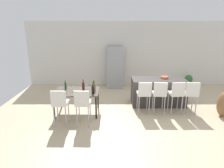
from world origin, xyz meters
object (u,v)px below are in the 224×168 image
object	(u,v)px
wine_glass_near	(73,87)
dining_chair_near	(60,102)
refrigerator	(115,67)
kitchen_island	(158,92)
wine_bottle_middle	(94,86)
fruit_bowl	(164,77)
bar_chair_left	(144,93)
wine_glass_corner	(86,85)
floor_vase	(224,104)
wine_bottle_far	(65,86)
wine_bottle_end	(83,86)
wine_bottle_left	(93,90)
bar_chair_far	(191,93)
wine_glass_inner	(60,87)
bar_chair_middle	(160,93)
bar_chair_right	(177,93)
wine_bottle_right	(94,87)
dining_chair_far	(83,102)
dining_table	(77,93)
potted_plant	(188,80)

from	to	relation	value
wine_glass_near	dining_chair_near	bearing A→B (deg)	-103.21
refrigerator	kitchen_island	bearing A→B (deg)	-54.06
wine_bottle_middle	fruit_bowl	xyz separation A→B (m)	(2.41, 0.72, 0.09)
bar_chair_left	refrigerator	world-z (taller)	refrigerator
kitchen_island	wine_glass_corner	xyz separation A→B (m)	(-2.44, -0.50, 0.40)
dining_chair_near	wine_bottle_middle	world-z (taller)	dining_chair_near
floor_vase	wine_bottle_far	bearing A→B (deg)	174.79
wine_bottle_end	fruit_bowl	distance (m)	2.84
kitchen_island	wine_bottle_left	distance (m)	2.45
bar_chair_far	wine_bottle_middle	world-z (taller)	bar_chair_far
wine_glass_inner	floor_vase	bearing A→B (deg)	-2.42
bar_chair_middle	wine_glass_corner	bearing A→B (deg)	172.18
bar_chair_far	wine_bottle_end	xyz separation A→B (m)	(-3.34, 0.13, 0.17)
dining_chair_near	wine_bottle_end	world-z (taller)	wine_bottle_end
wine_glass_near	wine_glass_corner	world-z (taller)	same
bar_chair_right	fruit_bowl	xyz separation A→B (m)	(-0.16, 0.89, 0.26)
wine_glass_near	wine_bottle_middle	bearing A→B (deg)	11.35
wine_glass_corner	wine_bottle_right	bearing A→B (deg)	-42.86
bar_chair_left	dining_chair_far	world-z (taller)	same
dining_table	wine_bottle_left	world-z (taller)	wine_bottle_left
wine_glass_corner	wine_glass_inner	world-z (taller)	same
wine_glass_inner	refrigerator	size ratio (longest dim) A/B	0.09
bar_chair_right	wine_bottle_middle	world-z (taller)	bar_chair_right
bar_chair_middle	refrigerator	size ratio (longest dim) A/B	0.57
bar_chair_far	dining_chair_near	size ratio (longest dim) A/B	1.00
wine_bottle_end	wine_glass_inner	distance (m)	0.70
bar_chair_right	dining_table	world-z (taller)	bar_chair_right
bar_chair_right	bar_chair_far	size ratio (longest dim) A/B	1.00
bar_chair_right	wine_bottle_right	xyz separation A→B (m)	(-2.54, 0.05, 0.17)
wine_bottle_right	potted_plant	bearing A→B (deg)	34.86
bar_chair_far	wine_bottle_middle	distance (m)	3.03
bar_chair_middle	bar_chair_left	bearing A→B (deg)	-180.00
dining_chair_near	floor_vase	bearing A→B (deg)	6.96
wine_bottle_far	wine_glass_inner	distance (m)	0.25
wine_bottle_end	wine_bottle_left	size ratio (longest dim) A/B	1.19
wine_glass_inner	wine_bottle_middle	bearing A→B (deg)	8.64
bar_chair_middle	wine_bottle_middle	world-z (taller)	bar_chair_middle
bar_chair_middle	wine_bottle_right	xyz separation A→B (m)	(-2.01, 0.05, 0.17)
bar_chair_left	wine_bottle_middle	xyz separation A→B (m)	(-1.57, 0.17, 0.17)
dining_chair_far	wine_glass_corner	world-z (taller)	dining_chair_far
bar_chair_middle	floor_vase	bearing A→B (deg)	-5.90
bar_chair_left	fruit_bowl	bearing A→B (deg)	46.55
wine_bottle_left	potted_plant	distance (m)	5.11
fruit_bowl	wine_bottle_left	bearing A→B (deg)	-155.33
wine_bottle_end	bar_chair_left	bearing A→B (deg)	-3.84
kitchen_island	dining_table	bearing A→B (deg)	-164.21
dining_table	wine_glass_inner	xyz separation A→B (m)	(-0.49, -0.03, 0.19)
dining_chair_far	wine_bottle_middle	xyz separation A→B (m)	(0.22, 0.95, 0.17)
dining_chair_near	refrigerator	world-z (taller)	refrigerator
bar_chair_right	dining_chair_near	size ratio (longest dim) A/B	1.00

